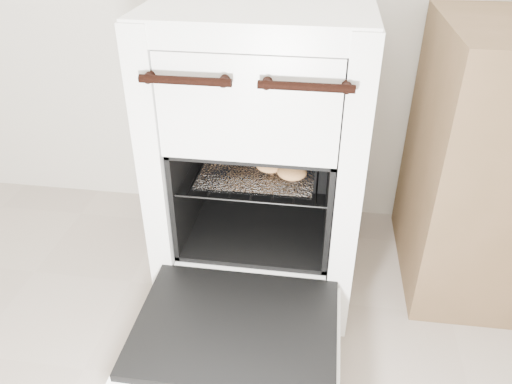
# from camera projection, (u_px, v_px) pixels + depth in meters

# --- Properties ---
(stove) EXTENTS (0.56, 0.62, 0.85)m
(stove) POSITION_uv_depth(u_px,v_px,m) (263.00, 155.00, 1.47)
(stove) COLOR white
(stove) RESTS_ON ground
(oven_door) EXTENTS (0.50, 0.39, 0.04)m
(oven_door) POSITION_uv_depth(u_px,v_px,m) (236.00, 329.00, 1.20)
(oven_door) COLOR black
(oven_door) RESTS_ON stove
(oven_rack) EXTENTS (0.40, 0.39, 0.01)m
(oven_rack) POSITION_uv_depth(u_px,v_px,m) (260.00, 167.00, 1.43)
(oven_rack) COLOR black
(oven_rack) RESTS_ON stove
(foil_sheet) EXTENTS (0.31, 0.28, 0.01)m
(foil_sheet) POSITION_uv_depth(u_px,v_px,m) (259.00, 168.00, 1.41)
(foil_sheet) COLOR white
(foil_sheet) RESTS_ON oven_rack
(baked_rolls) EXTENTS (0.28, 0.23, 0.04)m
(baked_rolls) POSITION_uv_depth(u_px,v_px,m) (271.00, 160.00, 1.41)
(baked_rolls) COLOR tan
(baked_rolls) RESTS_ON foil_sheet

